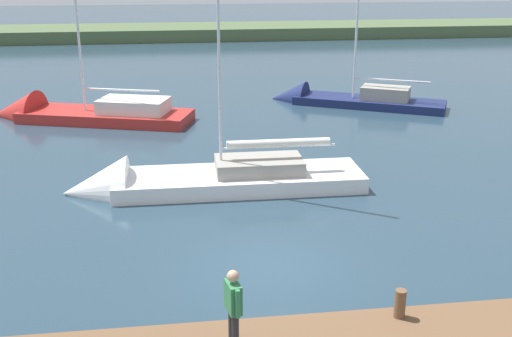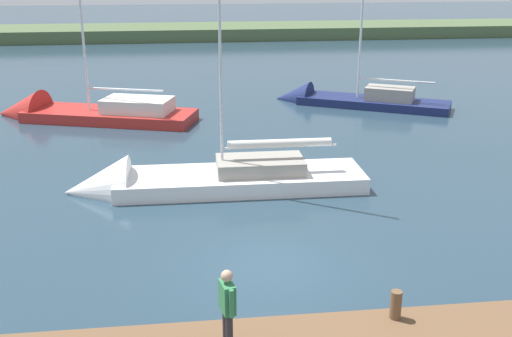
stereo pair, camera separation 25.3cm
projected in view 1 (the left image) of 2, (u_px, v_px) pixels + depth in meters
ground_plane at (270, 265)px, 16.33m from camera, size 200.00×200.00×0.00m
far_shoreline at (194, 38)px, 63.38m from camera, size 180.00×8.00×2.40m
mooring_post_far at (400, 304)px, 12.56m from camera, size 0.23×0.23×0.62m
sailboat_behind_pier at (71, 116)px, 31.00m from camera, size 10.73×5.71×11.67m
sailboat_inner_slip at (341, 102)px, 34.34m from camera, size 9.63×6.47×11.12m
sailboat_far_right at (190, 186)px, 21.59m from camera, size 10.52×2.55×13.42m
person_on_dock at (233, 305)px, 11.30m from camera, size 0.31×0.63×1.67m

